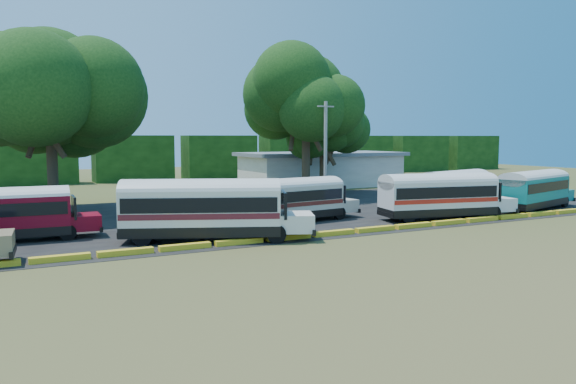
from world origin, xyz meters
name	(u,v)px	position (x,y,z in m)	size (l,w,h in m)	color
ground	(320,241)	(0.00, 0.00, 0.00)	(160.00, 160.00, 0.00)	#324818
asphalt_strip	(251,213)	(1.00, 12.00, 0.01)	(64.00, 24.00, 0.02)	black
curb	(311,235)	(0.00, 1.00, 0.15)	(53.70, 0.45, 0.30)	yellow
terminal_building	(321,169)	(18.00, 30.00, 2.03)	(19.00, 9.00, 4.00)	silver
treeline_backdrop	(133,158)	(0.00, 48.00, 3.00)	(130.00, 4.00, 6.00)	black
bus_red	(0,211)	(-15.89, 7.59, 1.75)	(9.35, 2.67, 3.05)	black
bus_cream_west	(205,206)	(-5.74, 2.83, 1.97)	(10.80, 6.48, 3.49)	black
bus_cream_east	(293,197)	(1.81, 6.72, 1.71)	(9.45, 3.51, 3.03)	black
bus_white_red	(441,193)	(11.64, 3.07, 1.85)	(10.24, 4.25, 3.28)	black
bus_white_blue	(457,186)	(18.45, 8.52, 1.69)	(9.38, 4.49, 3.00)	black
bus_teal	(535,187)	(21.87, 3.52, 1.81)	(9.85, 4.82, 3.15)	black
tree_west	(49,88)	(-12.15, 19.69, 9.50)	(12.10, 12.10, 13.96)	#3D2E1E
tree_center	(306,94)	(10.97, 21.21, 9.98)	(10.39, 10.39, 13.83)	#3D2E1E
tree_east	(324,128)	(14.06, 23.01, 6.70)	(6.62, 6.62, 9.20)	#3D2E1E
utility_pole	(325,152)	(9.35, 14.87, 4.53)	(1.60, 0.30, 8.84)	gray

